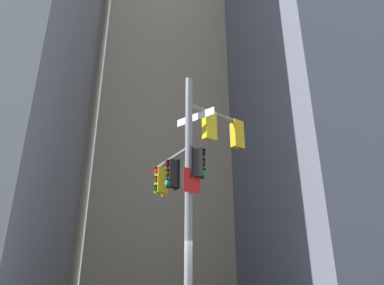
# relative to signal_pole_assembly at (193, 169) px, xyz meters

# --- Properties ---
(building_tower_right) EXTENTS (17.44, 17.44, 44.41)m
(building_tower_right) POSITION_rel_signal_pole_assembly_xyz_m (14.05, 9.75, 17.22)
(building_tower_right) COLOR slate
(building_tower_right) RESTS_ON ground
(building_mid_block) EXTENTS (16.79, 16.79, 44.50)m
(building_mid_block) POSITION_rel_signal_pole_assembly_xyz_m (2.49, 23.66, 17.26)
(building_mid_block) COLOR tan
(building_mid_block) RESTS_ON ground
(signal_pole_assembly) EXTENTS (3.40, 2.76, 8.30)m
(signal_pole_assembly) POSITION_rel_signal_pole_assembly_xyz_m (0.00, 0.00, 0.00)
(signal_pole_assembly) COLOR gray
(signal_pole_assembly) RESTS_ON ground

